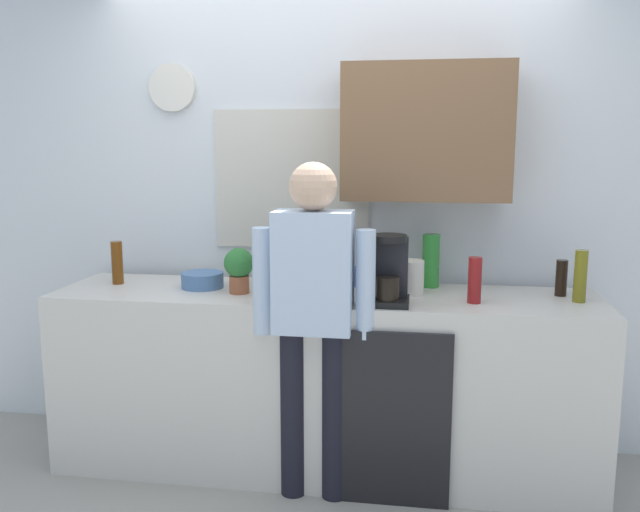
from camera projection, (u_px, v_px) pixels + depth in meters
ground_plane at (314, 494)px, 3.20m from camera, size 8.00×8.00×0.00m
kitchen_counter at (323, 381)px, 3.42m from camera, size 2.74×0.64×0.93m
dishwasher_panel at (390, 420)px, 3.05m from camera, size 0.56×0.02×0.84m
back_wall_assembly at (345, 201)px, 3.65m from camera, size 4.34×0.42×2.60m
coffee_maker at (388, 273)px, 3.10m from camera, size 0.20×0.20×0.33m
bottle_green_wine at (271, 256)px, 3.55m from camera, size 0.07×0.07×0.30m
bottle_olive_oil at (580, 276)px, 3.13m from camera, size 0.06×0.06×0.25m
bottle_red_vinegar at (475, 280)px, 3.11m from camera, size 0.06×0.06×0.22m
bottle_dark_sauce at (561, 278)px, 3.26m from camera, size 0.06×0.06×0.18m
bottle_amber_beer at (117, 263)px, 3.54m from camera, size 0.06×0.06×0.23m
bottle_clear_soda at (431, 261)px, 3.46m from camera, size 0.09×0.09×0.28m
cup_blue_mug at (354, 276)px, 3.50m from camera, size 0.08×0.08×0.10m
cup_terracotta_mug at (240, 276)px, 3.54m from camera, size 0.08×0.08×0.09m
mixing_bowl at (202, 280)px, 3.46m from camera, size 0.22×0.22×0.08m
potted_plant at (239, 267)px, 3.31m from camera, size 0.15×0.15×0.23m
storage_canister at (410, 277)px, 3.31m from camera, size 0.14×0.14×0.17m
person_at_sink at (313, 304)px, 3.04m from camera, size 0.57×0.22×1.60m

